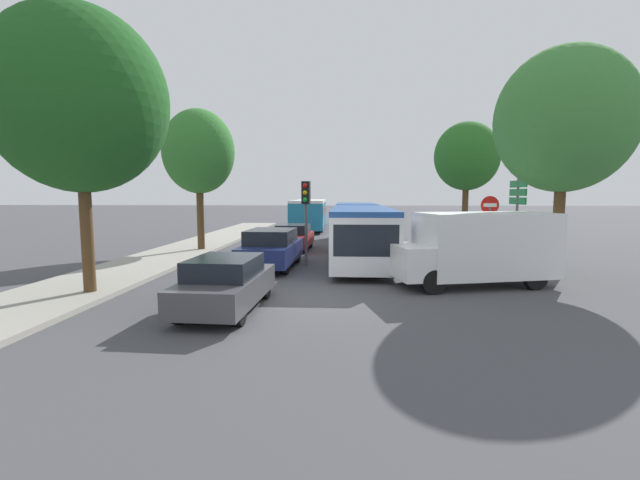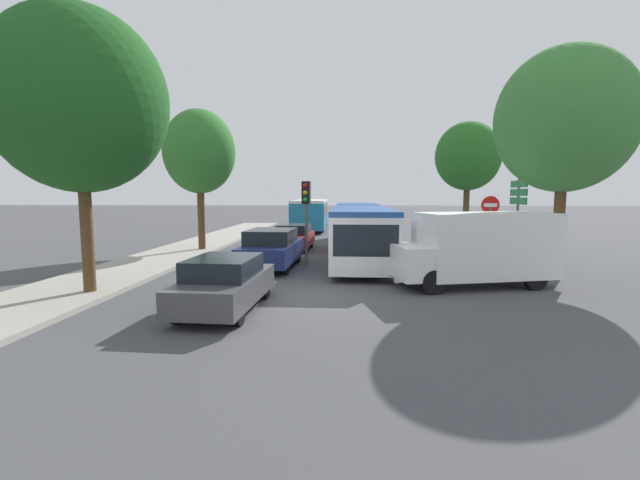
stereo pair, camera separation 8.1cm
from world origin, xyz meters
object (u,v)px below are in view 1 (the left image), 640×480
at_px(queued_car_navy, 272,248).
at_px(traffic_light, 306,204).
at_px(tree_left_near, 77,105).
at_px(tree_left_mid, 199,152).
at_px(tree_right_mid, 467,157).
at_px(articulated_bus, 358,225).
at_px(tree_right_near, 566,124).
at_px(city_bus_rear, 310,212).
at_px(white_van, 478,247).
at_px(queued_car_red, 294,237).
at_px(direction_sign_post, 517,202).
at_px(no_entry_sign, 489,220).
at_px(queued_car_graphite, 226,283).

bearing_deg(queued_car_navy, traffic_light, -66.34).
bearing_deg(queued_car_navy, tree_left_near, 141.11).
xyz_separation_m(tree_left_mid, tree_right_mid, (14.16, 3.95, 0.05)).
bearing_deg(articulated_bus, tree_right_near, 46.90).
bearing_deg(city_bus_rear, tree_right_mid, -138.56).
bearing_deg(tree_right_near, white_van, -156.43).
bearing_deg(articulated_bus, tree_left_mid, -88.69).
xyz_separation_m(tree_left_near, tree_left_mid, (0.10, 9.55, -0.33)).
xyz_separation_m(city_bus_rear, white_van, (7.01, -22.17, -0.16)).
height_order(queued_car_red, tree_right_mid, tree_right_mid).
distance_m(queued_car_navy, white_van, 7.64).
xyz_separation_m(city_bus_rear, tree_left_mid, (-4.38, -14.65, 3.57)).
xyz_separation_m(queued_car_navy, direction_sign_post, (9.83, 1.17, 1.80)).
height_order(city_bus_rear, no_entry_sign, no_entry_sign).
distance_m(traffic_light, tree_left_near, 8.43).
xyz_separation_m(city_bus_rear, queued_car_red, (0.24, -13.94, -0.71)).
bearing_deg(queued_car_red, tree_right_mid, -68.39).
height_order(no_entry_sign, tree_right_mid, tree_right_mid).
distance_m(articulated_bus, white_van, 8.41).
distance_m(articulated_bus, queued_car_graphite, 11.54).
bearing_deg(white_van, queued_car_graphite, 11.38).
height_order(queued_car_navy, tree_right_mid, tree_right_mid).
bearing_deg(queued_car_navy, no_entry_sign, -83.75).
bearing_deg(tree_right_near, traffic_light, 166.92).
xyz_separation_m(articulated_bus, white_van, (3.47, -7.66, -0.10)).
height_order(direction_sign_post, tree_right_mid, tree_right_mid).
bearing_deg(queued_car_red, queued_car_graphite, -179.03).
distance_m(tree_left_near, tree_right_near, 15.04).
xyz_separation_m(white_van, tree_left_near, (-11.48, -2.03, 4.05)).
xyz_separation_m(city_bus_rear, queued_car_navy, (-0.03, -19.22, -0.63)).
relative_size(no_entry_sign, tree_left_near, 0.36).
bearing_deg(direction_sign_post, city_bus_rear, -64.84).
xyz_separation_m(articulated_bus, tree_right_near, (6.64, -6.28, 3.86)).
bearing_deg(traffic_light, tree_left_mid, -116.12).
xyz_separation_m(tree_left_near, tree_right_mid, (14.26, 13.50, -0.28)).
distance_m(queued_car_navy, queued_car_red, 5.29).
relative_size(articulated_bus, tree_left_mid, 2.23).
distance_m(city_bus_rear, queued_car_graphite, 25.44).
xyz_separation_m(queued_car_graphite, white_van, (7.14, 3.26, 0.56)).
relative_size(city_bus_rear, traffic_light, 3.32).
distance_m(queued_car_graphite, tree_right_mid, 18.28).
bearing_deg(tree_left_near, tree_right_mid, 43.43).
height_order(white_van, traffic_light, traffic_light).
bearing_deg(tree_right_mid, tree_left_mid, -164.41).
bearing_deg(no_entry_sign, queued_car_graphite, -52.09).
bearing_deg(tree_left_mid, no_entry_sign, -17.53).
bearing_deg(direction_sign_post, no_entry_sign, 23.68).
distance_m(traffic_light, direction_sign_post, 8.54).
bearing_deg(tree_right_near, city_bus_rear, 116.10).
distance_m(city_bus_rear, queued_car_navy, 19.23).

